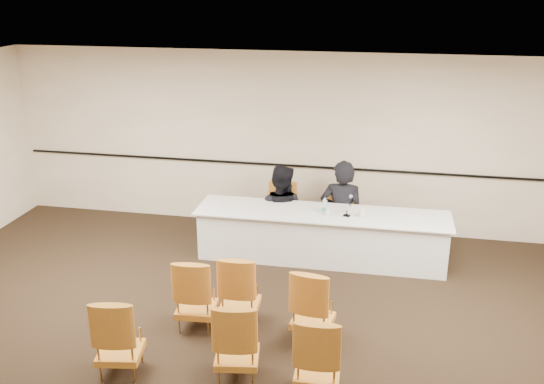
{
  "coord_description": "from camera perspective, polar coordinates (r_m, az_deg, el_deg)",
  "views": [
    {
      "loc": [
        1.5,
        -5.73,
        4.12
      ],
      "look_at": [
        -0.15,
        2.6,
        1.09
      ],
      "focal_mm": 40.0,
      "sensor_mm": 36.0,
      "label": 1
    }
  ],
  "objects": [
    {
      "name": "water_bottle",
      "position": [
        9.09,
        4.99,
        -1.28
      ],
      "size": [
        0.09,
        0.09,
        0.24
      ],
      "primitive_type": null,
      "rotation": [
        0.0,
        0.0,
        -0.3
      ],
      "color": "teal",
      "rests_on": "panel_table"
    },
    {
      "name": "papers",
      "position": [
        9.1,
        6.82,
        -2.12
      ],
      "size": [
        0.34,
        0.27,
        0.0
      ],
      "primitive_type": "cube",
      "rotation": [
        0.0,
        0.0,
        0.18
      ],
      "color": "silver",
      "rests_on": "panel_table"
    },
    {
      "name": "aud_chair_front_mid",
      "position": [
        7.6,
        -3.03,
        -9.06
      ],
      "size": [
        0.52,
        0.52,
        0.95
      ],
      "primitive_type": null,
      "rotation": [
        0.0,
        0.0,
        0.04
      ],
      "color": "#A8601E",
      "rests_on": "ground"
    },
    {
      "name": "panelist_second",
      "position": [
        9.89,
        0.8,
        -2.25
      ],
      "size": [
        0.95,
        0.8,
        1.73
      ],
      "primitive_type": "imported",
      "rotation": [
        0.0,
        0.0,
        2.96
      ],
      "color": "black",
      "rests_on": "ground"
    },
    {
      "name": "microphone",
      "position": [
        8.99,
        7.08,
        -1.41
      ],
      "size": [
        0.15,
        0.23,
        0.29
      ],
      "primitive_type": null,
      "rotation": [
        0.0,
        0.0,
        -0.25
      ],
      "color": "black",
      "rests_on": "panel_table"
    },
    {
      "name": "aud_chair_front_right",
      "position": [
        7.28,
        3.9,
        -10.47
      ],
      "size": [
        0.57,
        0.57,
        0.95
      ],
      "primitive_type": null,
      "rotation": [
        0.0,
        0.0,
        -0.15
      ],
      "color": "#A8601E",
      "rests_on": "ground"
    },
    {
      "name": "wall_back",
      "position": [
        10.19,
        2.38,
        4.7
      ],
      "size": [
        10.0,
        0.04,
        3.0
      ],
      "primitive_type": "cube",
      "color": "beige",
      "rests_on": "ground"
    },
    {
      "name": "panelist_main_chair",
      "position": [
        9.76,
        6.57,
        -2.43
      ],
      "size": [
        0.5,
        0.5,
        0.95
      ],
      "primitive_type": null,
      "rotation": [
        0.0,
        0.0,
        0.01
      ],
      "color": "#A8601E",
      "rests_on": "ground"
    },
    {
      "name": "floor",
      "position": [
        7.21,
        -2.94,
        -15.23
      ],
      "size": [
        10.0,
        10.0,
        0.0
      ],
      "primitive_type": "plane",
      "color": "black",
      "rests_on": "ground"
    },
    {
      "name": "aud_chair_back_left",
      "position": [
        6.91,
        -14.21,
        -12.86
      ],
      "size": [
        0.58,
        0.58,
        0.95
      ],
      "primitive_type": null,
      "rotation": [
        0.0,
        0.0,
        0.17
      ],
      "color": "#A8601E",
      "rests_on": "ground"
    },
    {
      "name": "panel_table",
      "position": [
        9.3,
        4.67,
        -4.13
      ],
      "size": [
        3.83,
        0.91,
        0.77
      ],
      "primitive_type": null,
      "rotation": [
        0.0,
        0.0,
        0.01
      ],
      "color": "white",
      "rests_on": "ground"
    },
    {
      "name": "panelist_main",
      "position": [
        9.77,
        6.56,
        -2.46
      ],
      "size": [
        0.72,
        0.48,
        1.93
      ],
      "primitive_type": "imported",
      "rotation": [
        0.0,
        0.0,
        3.11
      ],
      "color": "black",
      "rests_on": "ground"
    },
    {
      "name": "drinking_glass",
      "position": [
        9.02,
        5.25,
        -1.94
      ],
      "size": [
        0.08,
        0.08,
        0.1
      ],
      "primitive_type": "cylinder",
      "rotation": [
        0.0,
        0.0,
        -0.33
      ],
      "color": "white",
      "rests_on": "panel_table"
    },
    {
      "name": "aud_chair_back_right",
      "position": [
        6.43,
        4.34,
        -14.99
      ],
      "size": [
        0.52,
        0.52,
        0.95
      ],
      "primitive_type": null,
      "rotation": [
        0.0,
        0.0,
        0.04
      ],
      "color": "#A8601E",
      "rests_on": "ground"
    },
    {
      "name": "aud_chair_front_left",
      "position": [
        7.56,
        -7.16,
        -9.36
      ],
      "size": [
        0.54,
        0.54,
        0.95
      ],
      "primitive_type": null,
      "rotation": [
        0.0,
        0.0,
        0.07
      ],
      "color": "#A8601E",
      "rests_on": "ground"
    },
    {
      "name": "ceiling",
      "position": [
        6.03,
        -3.43,
        8.89
      ],
      "size": [
        10.0,
        10.0,
        0.0
      ],
      "primitive_type": "plane",
      "rotation": [
        3.14,
        0.0,
        0.0
      ],
      "color": "white",
      "rests_on": "ground"
    },
    {
      "name": "coffee_cup",
      "position": [
        9.01,
        8.47,
        -1.95
      ],
      "size": [
        0.12,
        0.12,
        0.14
      ],
      "primitive_type": "cylinder",
      "rotation": [
        0.0,
        0.0,
        -0.42
      ],
      "color": "silver",
      "rests_on": "panel_table"
    },
    {
      "name": "wall_rail",
      "position": [
        10.26,
        2.31,
        2.49
      ],
      "size": [
        9.8,
        0.04,
        0.03
      ],
      "primitive_type": "cube",
      "color": "black",
      "rests_on": "wall_back"
    },
    {
      "name": "aud_chair_back_mid",
      "position": [
        6.65,
        -3.33,
        -13.62
      ],
      "size": [
        0.57,
        0.57,
        0.95
      ],
      "primitive_type": null,
      "rotation": [
        0.0,
        0.0,
        0.15
      ],
      "color": "#A8601E",
      "rests_on": "ground"
    },
    {
      "name": "panelist_second_chair",
      "position": [
        9.87,
        0.8,
        -2.04
      ],
      "size": [
        0.5,
        0.5,
        0.95
      ],
      "primitive_type": null,
      "rotation": [
        0.0,
        0.0,
        0.01
      ],
      "color": "#A8601E",
      "rests_on": "ground"
    }
  ]
}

